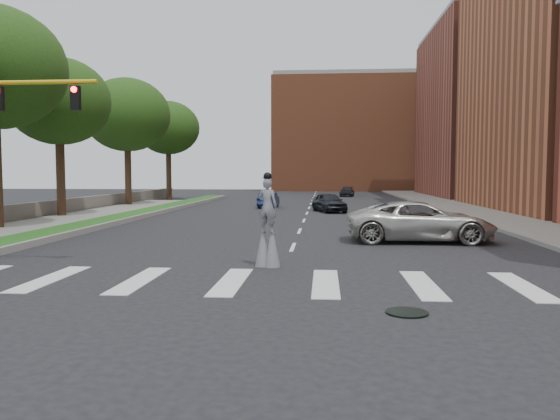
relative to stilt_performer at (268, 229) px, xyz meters
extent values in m
plane|color=black|center=(0.55, -3.50, -1.19)|extent=(160.00, 160.00, 0.00)
cube|color=#1C5016|center=(-10.95, 16.50, -1.06)|extent=(2.00, 60.00, 0.25)
cube|color=gray|center=(-9.90, 16.50, -1.05)|extent=(0.20, 60.00, 0.28)
cube|color=slate|center=(13.05, 21.50, -1.10)|extent=(5.00, 90.00, 0.18)
cube|color=#5E5951|center=(-16.45, 18.50, -0.64)|extent=(0.50, 56.00, 1.10)
cylinder|color=black|center=(3.55, -5.50, -1.17)|extent=(0.90, 0.90, 0.04)
cube|color=brown|center=(22.55, 50.50, 8.81)|extent=(16.00, 22.00, 20.00)
cube|color=#A75534|center=(6.55, 74.50, 7.81)|extent=(26.00, 14.00, 18.00)
cylinder|color=gold|center=(-7.85, -0.50, 4.61)|extent=(5.20, 0.14, 0.14)
cube|color=black|center=(-5.95, -0.50, 4.11)|extent=(0.28, 0.18, 0.75)
cylinder|color=#FF0C0C|center=(-5.95, -0.60, 4.36)|extent=(0.18, 0.06, 0.18)
cylinder|color=#342115|center=(0.15, -0.05, -0.66)|extent=(0.07, 0.07, 1.05)
cylinder|color=#342115|center=(-0.15, 0.05, -0.66)|extent=(0.07, 0.07, 1.05)
cone|color=slate|center=(0.15, -0.05, -0.53)|extent=(0.52, 0.52, 1.32)
cone|color=slate|center=(-0.15, 0.05, -0.53)|extent=(0.52, 0.52, 1.32)
imported|color=slate|center=(0.00, 0.00, 0.74)|extent=(0.74, 0.61, 1.75)
sphere|color=black|center=(0.00, 0.00, 1.68)|extent=(0.26, 0.26, 0.26)
cylinder|color=black|center=(0.00, 0.00, 1.63)|extent=(0.34, 0.34, 0.02)
cube|color=yellow|center=(0.05, 0.13, 1.22)|extent=(0.22, 0.05, 0.10)
imported|color=beige|center=(5.93, 6.72, -0.32)|extent=(6.27, 2.90, 1.74)
imported|color=black|center=(2.16, 23.98, -0.46)|extent=(2.98, 4.59, 1.45)
imported|color=navy|center=(-2.88, 28.55, -0.54)|extent=(1.56, 3.99, 1.30)
imported|color=black|center=(4.59, 50.23, -0.60)|extent=(2.08, 4.19, 1.17)
cylinder|color=#342115|center=(-15.30, 17.13, 1.76)|extent=(0.56, 0.56, 5.90)
ellipsoid|color=#193510|center=(-15.30, 17.13, 6.36)|extent=(6.59, 6.59, 5.60)
cylinder|color=#342115|center=(-15.27, 29.30, 1.85)|extent=(0.56, 0.56, 6.08)
ellipsoid|color=#193510|center=(-15.27, 29.30, 6.75)|extent=(7.43, 7.43, 6.32)
cylinder|color=#342115|center=(-14.79, 40.16, 1.83)|extent=(0.56, 0.56, 6.03)
ellipsoid|color=#193510|center=(-14.79, 40.16, 6.50)|extent=(6.64, 6.64, 5.65)
camera|label=1|loc=(1.77, -17.09, 1.82)|focal=35.00mm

